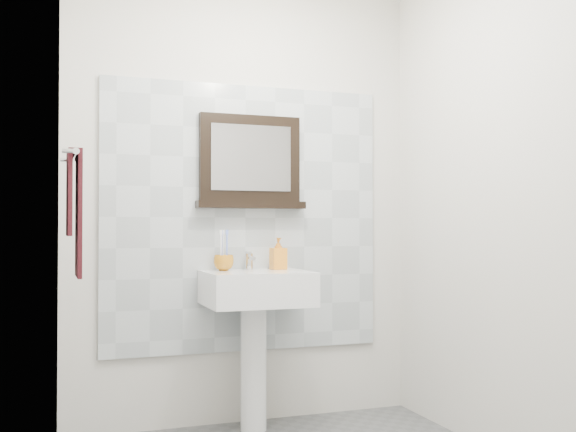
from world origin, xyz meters
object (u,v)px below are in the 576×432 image
Objects in this scene: pedestal_sink at (256,305)px; hand_towel at (75,204)px; framed_mirror at (250,164)px; soap_dispenser at (278,253)px; toothbrush_cup at (224,263)px.

hand_towel is (-0.94, -0.37, 0.52)m from pedestal_sink.
hand_towel is at bearing -150.19° from framed_mirror.
framed_mirror is 1.14m from hand_towel.
hand_towel is at bearing -159.36° from soap_dispenser.
framed_mirror is (0.17, 0.09, 0.55)m from toothbrush_cup.
soap_dispenser is 0.29× the size of framed_mirror.
pedestal_sink is 5.41× the size of soap_dispenser.
hand_towel reaches higher than toothbrush_cup.
soap_dispenser is at bearing 1.38° from toothbrush_cup.
soap_dispenser is 0.32× the size of hand_towel.
framed_mirror is at bearing 26.51° from toothbrush_cup.
framed_mirror is (0.02, 0.19, 0.77)m from pedestal_sink.
soap_dispenser is at bearing 33.44° from pedestal_sink.
soap_dispenser is (0.32, 0.01, 0.05)m from toothbrush_cup.
pedestal_sink is 1.14m from hand_towel.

